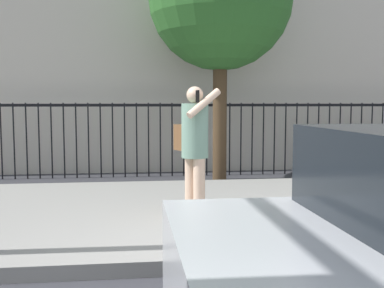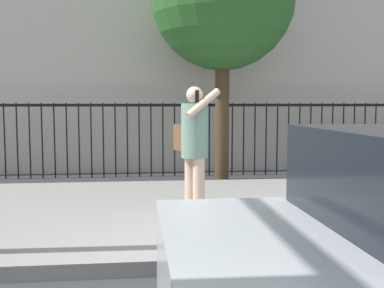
% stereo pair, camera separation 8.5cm
% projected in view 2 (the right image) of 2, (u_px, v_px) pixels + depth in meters
% --- Properties ---
extents(ground_plane, '(60.00, 60.00, 0.00)m').
position_uv_depth(ground_plane, '(233.00, 274.00, 4.33)').
color(ground_plane, '#333338').
extents(sidewalk, '(28.00, 4.40, 0.15)m').
position_uv_depth(sidewalk, '(202.00, 212.00, 6.50)').
color(sidewalk, gray).
rests_on(sidewalk, ground).
extents(iron_fence, '(12.03, 0.04, 1.60)m').
position_uv_depth(iron_fence, '(180.00, 129.00, 10.08)').
color(iron_fence, black).
rests_on(iron_fence, ground).
extents(pedestrian_on_phone, '(0.57, 0.72, 1.65)m').
position_uv_depth(pedestrian_on_phone, '(193.00, 141.00, 5.89)').
color(pedestrian_on_phone, beige).
rests_on(pedestrian_on_phone, sidewalk).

